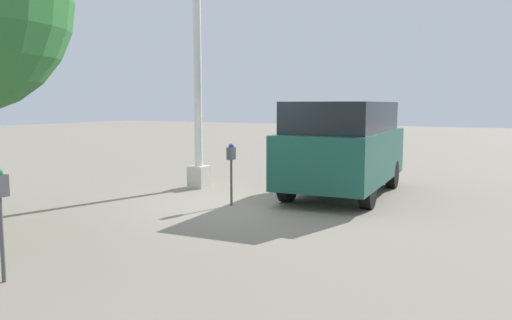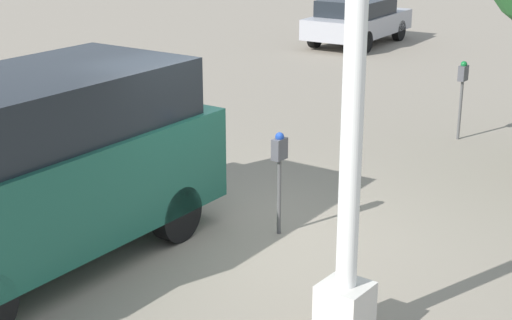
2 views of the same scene
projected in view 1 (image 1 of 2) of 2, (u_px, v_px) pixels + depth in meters
ground_plane at (255, 204)px, 10.64m from camera, size 80.00×80.00×0.00m
parking_meter_near at (231, 160)px, 10.35m from camera, size 0.20×0.11×1.30m
lamp_post at (198, 108)px, 12.53m from camera, size 0.44×0.44×5.46m
parked_van at (344, 145)px, 11.59m from camera, size 4.61×2.21×2.17m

